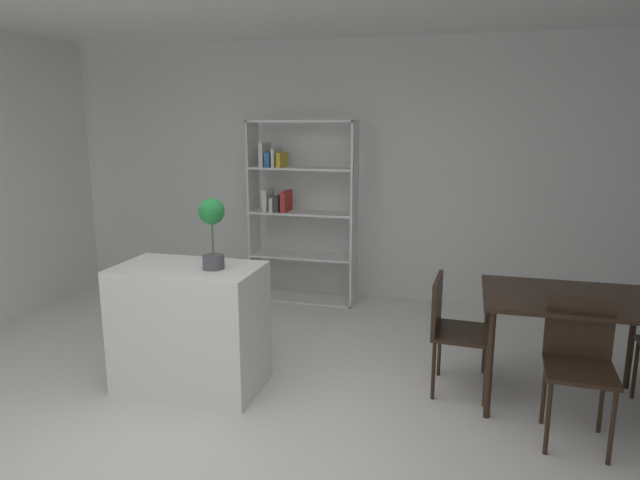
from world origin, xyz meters
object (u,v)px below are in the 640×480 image
open_bookshelf (297,206)px  dining_table (569,308)px  kitchen_island (191,327)px  potted_plant_on_island (212,225)px  dining_chair_island_side (451,323)px  dining_chair_near (579,355)px

open_bookshelf → dining_table: size_ratio=1.72×
kitchen_island → potted_plant_on_island: (0.21, -0.01, 0.78)m
dining_chair_island_side → open_bookshelf: bearing=47.2°
potted_plant_on_island → dining_chair_island_side: (1.64, 0.46, -0.72)m
open_bookshelf → dining_chair_island_side: (1.71, -1.75, -0.54)m
kitchen_island → dining_chair_near: size_ratio=1.18×
kitchen_island → open_bookshelf: open_bookshelf is taller
kitchen_island → dining_chair_island_side: (1.85, 0.45, 0.05)m
open_bookshelf → dining_chair_near: (2.50, -2.20, -0.51)m
kitchen_island → dining_chair_island_side: bearing=13.6°
kitchen_island → dining_chair_near: (2.64, -0.00, 0.08)m
potted_plant_on_island → dining_chair_near: (2.43, 0.01, -0.70)m
dining_table → dining_chair_island_side: (-0.78, 0.00, -0.18)m
potted_plant_on_island → dining_chair_near: size_ratio=0.57×
potted_plant_on_island → open_bookshelf: size_ratio=0.26×
open_bookshelf → dining_chair_island_side: size_ratio=2.31×
potted_plant_on_island → dining_chair_island_side: bearing=15.6°
dining_table → dining_chair_near: 0.47m
potted_plant_on_island → dining_table: potted_plant_on_island is taller
dining_table → dining_chair_island_side: size_ratio=1.34×
potted_plant_on_island → dining_chair_near: bearing=0.2°
kitchen_island → open_bookshelf: size_ratio=0.53×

